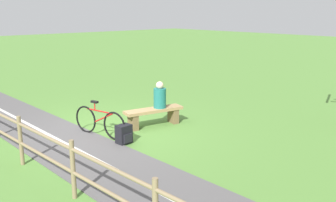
{
  "coord_description": "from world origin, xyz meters",
  "views": [
    {
      "loc": [
        5.07,
        8.0,
        3.05
      ],
      "look_at": [
        -0.47,
        1.91,
        1.07
      ],
      "focal_mm": 40.49,
      "sensor_mm": 36.0,
      "label": 1
    }
  ],
  "objects_px": {
    "bench": "(154,114)",
    "person_seated": "(160,97)",
    "backpack": "(124,134)",
    "bicycle": "(100,122)"
  },
  "relations": [
    {
      "from": "bench",
      "to": "person_seated",
      "type": "relative_size",
      "value": 2.33
    },
    {
      "from": "bench",
      "to": "backpack",
      "type": "bearing_deg",
      "value": 34.71
    },
    {
      "from": "bench",
      "to": "bicycle",
      "type": "relative_size",
      "value": 1.02
    },
    {
      "from": "bench",
      "to": "person_seated",
      "type": "xyz_separation_m",
      "value": [
        -0.19,
        0.04,
        0.46
      ]
    },
    {
      "from": "person_seated",
      "to": "backpack",
      "type": "xyz_separation_m",
      "value": [
        1.6,
        0.56,
        -0.57
      ]
    },
    {
      "from": "backpack",
      "to": "bicycle",
      "type": "bearing_deg",
      "value": -81.36
    },
    {
      "from": "person_seated",
      "to": "bench",
      "type": "bearing_deg",
      "value": 0.0
    },
    {
      "from": "bench",
      "to": "backpack",
      "type": "xyz_separation_m",
      "value": [
        1.42,
        0.6,
        -0.1
      ]
    },
    {
      "from": "bench",
      "to": "person_seated",
      "type": "bearing_deg",
      "value": -180.0
    },
    {
      "from": "bench",
      "to": "person_seated",
      "type": "height_order",
      "value": "person_seated"
    }
  ]
}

